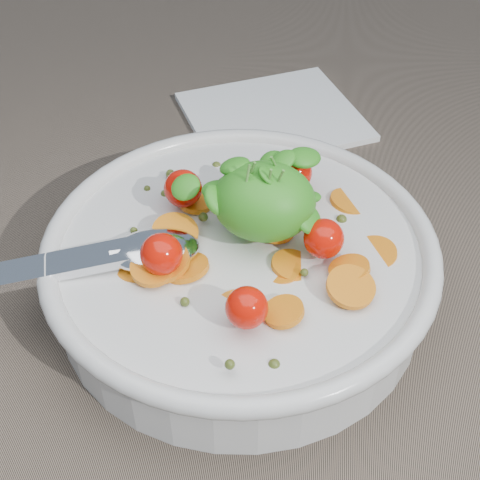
# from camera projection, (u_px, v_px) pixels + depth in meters

# --- Properties ---
(ground) EXTENTS (6.00, 6.00, 0.00)m
(ground) POSITION_uv_depth(u_px,v_px,m) (240.00, 288.00, 0.52)
(ground) COLOR #786755
(ground) RESTS_ON ground
(bowl) EXTENTS (0.31, 0.29, 0.12)m
(bowl) POSITION_uv_depth(u_px,v_px,m) (240.00, 263.00, 0.49)
(bowl) COLOR silver
(bowl) RESTS_ON ground
(napkin) EXTENTS (0.22, 0.21, 0.01)m
(napkin) POSITION_uv_depth(u_px,v_px,m) (273.00, 116.00, 0.70)
(napkin) COLOR white
(napkin) RESTS_ON ground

